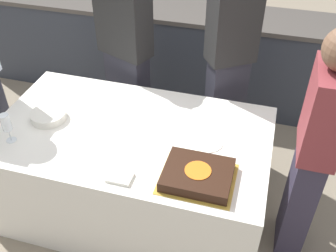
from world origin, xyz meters
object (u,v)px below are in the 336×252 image
object	(u,v)px
cake	(198,175)
plate_stack	(48,116)
person_seated_right	(314,152)
person_cutting_cake	(230,58)
wine_glass	(6,123)
person_standing_back	(126,55)

from	to	relation	value
cake	plate_stack	size ratio (longest dim) A/B	1.78
person_seated_right	person_cutting_cake	bearing A→B (deg)	-140.70
person_cutting_cake	person_seated_right	xyz separation A→B (m)	(0.61, -0.74, -0.11)
wine_glass	person_seated_right	world-z (taller)	person_seated_right
wine_glass	person_standing_back	size ratio (longest dim) A/B	0.12
wine_glass	person_seated_right	distance (m)	1.83
plate_stack	wine_glass	xyz separation A→B (m)	(-0.12, -0.26, 0.11)
cake	plate_stack	distance (m)	1.11
cake	plate_stack	bearing A→B (deg)	166.01
plate_stack	wine_glass	bearing A→B (deg)	-114.11
cake	plate_stack	world-z (taller)	cake
cake	person_seated_right	world-z (taller)	person_seated_right
plate_stack	person_cutting_cake	world-z (taller)	person_cutting_cake
person_seated_right	person_standing_back	distance (m)	1.60
wine_glass	person_standing_back	distance (m)	1.10
cake	wine_glass	world-z (taller)	wine_glass
person_cutting_cake	person_seated_right	size ratio (longest dim) A/B	1.12
person_cutting_cake	person_seated_right	bearing A→B (deg)	94.77
plate_stack	person_seated_right	distance (m)	1.69
cake	person_standing_back	world-z (taller)	person_standing_back
cake	person_cutting_cake	world-z (taller)	person_cutting_cake
person_standing_back	person_cutting_cake	bearing A→B (deg)	-158.01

